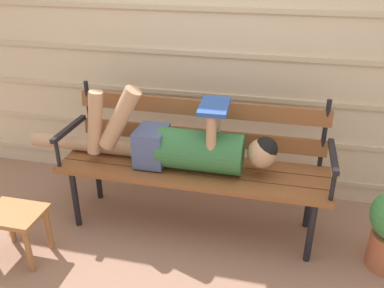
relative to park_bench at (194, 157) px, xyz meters
The scene contains 5 objects.
ground_plane 0.55m from the park_bench, 90.00° to the right, with size 12.00×12.00×0.00m, color #936B56.
house_siding 0.93m from the park_bench, 90.00° to the left, with size 5.16×0.08×2.55m.
park_bench is the anchor object (origin of this frame).
reclining_person 0.16m from the park_bench, 141.00° to the right, with size 1.78×0.27×0.57m.
footstool 1.22m from the park_bench, 147.78° to the right, with size 0.36×0.28×0.34m.
Camera 1 is at (0.55, -2.24, 1.84)m, focal length 37.89 mm.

